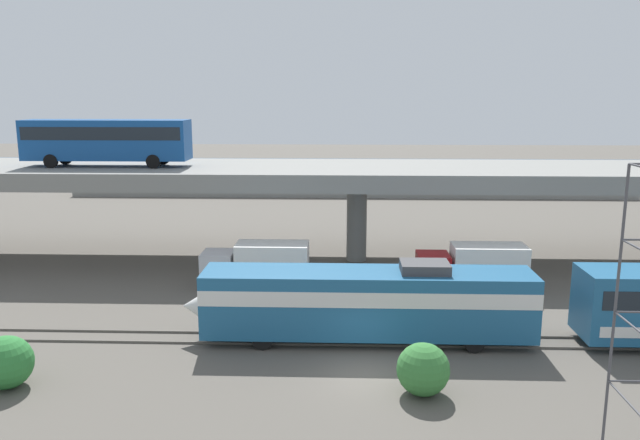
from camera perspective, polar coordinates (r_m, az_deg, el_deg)
ground_plane at (r=29.19m, az=4.11°, el=-13.80°), size 260.00×260.00×0.00m
rail_strip_near at (r=32.17m, az=3.91°, el=-11.21°), size 110.00×0.12×0.12m
rail_strip_far at (r=33.48m, az=3.83°, el=-10.28°), size 110.00×0.12×0.12m
train_locomotive at (r=32.07m, az=2.81°, el=-7.21°), size 17.69×3.04×4.18m
highway_overpass at (r=46.80m, az=3.39°, el=3.98°), size 96.00×10.60×7.13m
transit_bus_on_overpass at (r=48.94m, az=-18.75°, el=7.01°), size 12.00×2.68×3.40m
service_truck_west at (r=40.67m, az=-5.56°, el=-4.03°), size 6.80×2.46×3.04m
service_truck_east at (r=41.18m, az=13.79°, el=-4.12°), size 6.80×2.46×3.04m
pier_parking_lot at (r=82.23m, az=2.81°, el=3.22°), size 68.32×12.81×1.51m
parked_car_0 at (r=81.82m, az=12.84°, el=3.99°), size 4.63×1.90×1.50m
parked_car_1 at (r=86.40m, az=-16.26°, el=4.20°), size 4.60×1.93×1.50m
parked_car_2 at (r=79.83m, az=7.29°, el=4.00°), size 4.54×1.86×1.50m
parked_car_3 at (r=85.22m, az=20.84°, el=3.81°), size 4.66×1.88×1.50m
parked_car_4 at (r=79.63m, az=-0.95°, el=4.07°), size 4.42×1.88×1.50m
parked_car_5 at (r=84.77m, az=-3.98°, el=4.49°), size 4.62×1.99×1.50m
harbor_water at (r=105.14m, az=2.66°, el=4.59°), size 140.00×36.00×0.01m
shrub_left at (r=30.64m, az=-26.53°, el=-11.44°), size 2.28×2.28×2.28m
shrub_right at (r=27.32m, az=9.31°, el=-13.18°), size 2.23×2.23×2.23m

